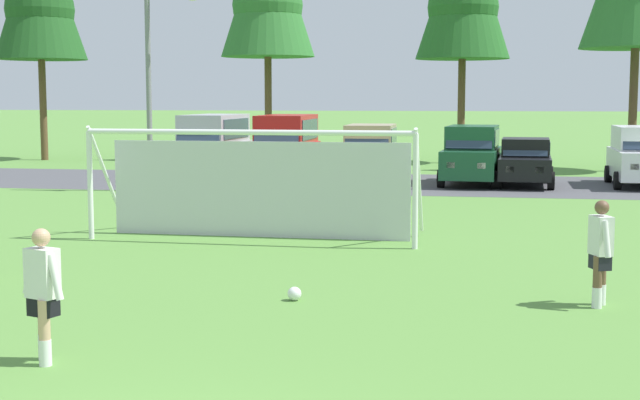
# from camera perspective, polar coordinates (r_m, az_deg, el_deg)

# --- Properties ---
(ground_plane) EXTENTS (400.00, 400.00, 0.00)m
(ground_plane) POSITION_cam_1_polar(r_m,az_deg,el_deg) (22.03, 2.39, -1.90)
(ground_plane) COLOR #598C3D
(parking_lot_strip) EXTENTS (52.00, 8.40, 0.01)m
(parking_lot_strip) POSITION_cam_1_polar(r_m,az_deg,el_deg) (34.10, 5.18, 1.04)
(parking_lot_strip) COLOR #4C4C51
(parking_lot_strip) RESTS_ON ground
(soccer_ball) EXTENTS (0.22, 0.22, 0.22)m
(soccer_ball) POSITION_cam_1_polar(r_m,az_deg,el_deg) (14.45, -1.60, -5.87)
(soccer_ball) COLOR white
(soccer_ball) RESTS_ON ground
(soccer_goal) EXTENTS (7.44, 2.02, 2.57)m
(soccer_goal) POSITION_cam_1_polar(r_m,az_deg,el_deg) (20.66, -4.00, 1.14)
(soccer_goal) COLOR white
(soccer_goal) RESTS_ON ground
(player_striker_near) EXTENTS (0.36, 0.74, 1.64)m
(player_striker_near) POSITION_cam_1_polar(r_m,az_deg,el_deg) (14.56, 17.12, -3.21)
(player_striker_near) COLOR brown
(player_striker_near) RESTS_ON ground
(player_defender_far) EXTENTS (0.69, 0.40, 1.64)m
(player_defender_far) POSITION_cam_1_polar(r_m,az_deg,el_deg) (11.48, -16.92, -5.75)
(player_defender_far) COLOR tan
(player_defender_far) RESTS_ON ground
(parked_car_slot_far_left) EXTENTS (2.24, 4.82, 2.52)m
(parked_car_slot_far_left) POSITION_cam_1_polar(r_m,az_deg,el_deg) (36.60, -6.66, 3.48)
(parked_car_slot_far_left) COLOR #B2B2BC
(parked_car_slot_far_left) RESTS_ON ground
(parked_car_slot_left) EXTENTS (2.28, 4.84, 2.52)m
(parked_car_slot_left) POSITION_cam_1_polar(r_m,az_deg,el_deg) (35.45, -2.10, 3.43)
(parked_car_slot_left) COLOR red
(parked_car_slot_left) RESTS_ON ground
(parked_car_slot_center_left) EXTENTS (2.21, 4.64, 2.16)m
(parked_car_slot_center_left) POSITION_cam_1_polar(r_m,az_deg,el_deg) (35.04, 3.17, 3.01)
(parked_car_slot_center_left) COLOR tan
(parked_car_slot_center_left) RESTS_ON ground
(parked_car_slot_center) EXTENTS (2.38, 4.72, 2.16)m
(parked_car_slot_center) POSITION_cam_1_polar(r_m,az_deg,el_deg) (34.02, 9.48, 2.84)
(parked_car_slot_center) COLOR #194C2D
(parked_car_slot_center) RESTS_ON ground
(parked_car_slot_center_right) EXTENTS (2.20, 4.28, 1.72)m
(parked_car_slot_center_right) POSITION_cam_1_polar(r_m,az_deg,el_deg) (33.87, 12.71, 2.35)
(parked_car_slot_center_right) COLOR black
(parked_car_slot_center_right) RESTS_ON ground
(street_lamp) EXTENTS (2.00, 0.32, 6.68)m
(street_lamp) POSITION_cam_1_polar(r_m,az_deg,el_deg) (31.64, -10.33, 6.83)
(street_lamp) COLOR slate
(street_lamp) RESTS_ON ground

